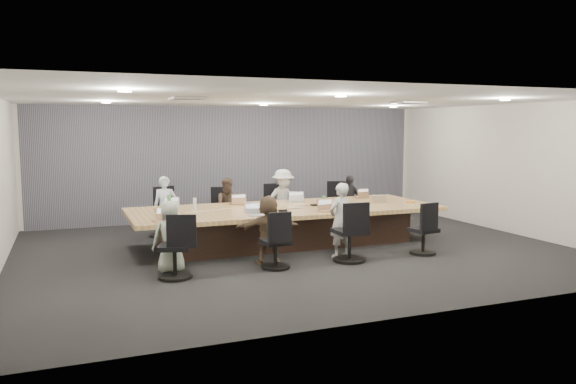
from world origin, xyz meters
name	(u,v)px	position (x,y,z in m)	size (l,w,h in m)	color
floor	(296,249)	(0.00, 0.00, 0.00)	(10.00, 8.00, 0.00)	black
ceiling	(296,99)	(0.00, 0.00, 2.80)	(10.00, 8.00, 0.00)	white
wall_back	(235,163)	(0.00, 4.00, 1.40)	(10.00, 2.80, 0.00)	beige
wall_front	(423,202)	(0.00, -4.00, 1.40)	(10.00, 2.80, 0.00)	beige
wall_right	(507,168)	(5.00, 0.00, 1.40)	(8.00, 2.80, 0.00)	beige
curtain	(236,163)	(0.00, 3.92, 1.40)	(9.80, 0.04, 2.80)	slate
conference_table	(286,224)	(0.00, 0.50, 0.40)	(6.00, 2.20, 0.74)	#322018
chair_0	(163,216)	(-2.12, 2.20, 0.44)	(0.59, 0.59, 0.88)	black
chair_1	(225,215)	(-0.78, 2.20, 0.38)	(0.52, 0.52, 0.77)	black
chair_2	(277,211)	(0.46, 2.20, 0.41)	(0.56, 0.56, 0.82)	black
chair_3	(342,207)	(2.09, 2.20, 0.41)	(0.55, 0.55, 0.82)	black
chair_4	(175,252)	(-2.49, -1.20, 0.41)	(0.55, 0.55, 0.81)	black
chair_5	(276,246)	(-0.85, -1.20, 0.36)	(0.49, 0.49, 0.73)	black
chair_6	(350,236)	(0.50, -1.20, 0.44)	(0.59, 0.59, 0.87)	black
chair_7	(423,234)	(2.01, -1.20, 0.37)	(0.50, 0.50, 0.74)	black
person_0	(165,208)	(-2.12, 1.85, 0.65)	(0.48, 0.31, 1.31)	#AFBECD
laptop_0	(170,207)	(-2.12, 1.30, 0.75)	(0.28, 0.20, 0.02)	#B2B2B7
person_1	(229,207)	(-0.78, 1.85, 0.61)	(0.60, 0.46, 1.23)	#46372D
laptop_1	(236,204)	(-0.78, 1.30, 0.75)	(0.29, 0.20, 0.02)	#8C6647
person_2	(283,200)	(0.46, 1.85, 0.69)	(0.89, 0.51, 1.38)	#B2B4B2
laptop_2	(292,201)	(0.46, 1.30, 0.75)	(0.32, 0.22, 0.02)	#B2B2B7
person_3	(349,201)	(2.09, 1.85, 0.60)	(0.70, 0.29, 1.20)	#26262A
laptop_3	(361,197)	(2.09, 1.30, 0.75)	(0.29, 0.20, 0.02)	#8C6647
person_4	(170,237)	(-2.49, -0.85, 0.58)	(0.56, 0.37, 1.15)	gray
laptop_4	(164,221)	(-2.49, -0.30, 0.75)	(0.34, 0.24, 0.02)	#8C6647
person_5	(268,230)	(-0.85, -0.85, 0.58)	(1.08, 0.35, 1.17)	brown
laptop_5	(258,215)	(-0.85, -0.30, 0.75)	(0.31, 0.21, 0.02)	#B2B2B7
person_6	(340,220)	(0.50, -0.85, 0.66)	(0.48, 0.32, 1.32)	#B2B2B2
laptop_6	(327,211)	(0.50, -0.30, 0.75)	(0.34, 0.23, 0.02)	#8C6647
bottle_green_left	(169,202)	(-2.17, 1.07, 0.88)	(0.08, 0.08, 0.28)	#4D8F55
bottle_green_right	(324,201)	(0.67, 0.19, 0.86)	(0.07, 0.07, 0.24)	#4D8F55
bottle_clear	(195,204)	(-1.73, 0.82, 0.85)	(0.07, 0.07, 0.23)	silver
cup_white_far	(248,205)	(-0.68, 0.80, 0.78)	(0.07, 0.07, 0.09)	white
cup_white_near	(339,200)	(1.27, 0.74, 0.79)	(0.08, 0.08, 0.10)	white
mug_brown	(163,211)	(-2.37, 0.54, 0.79)	(0.09, 0.09, 0.11)	brown
mic_left	(256,210)	(-0.71, 0.27, 0.76)	(0.17, 0.11, 0.03)	black
mic_right	(315,205)	(0.62, 0.48, 0.76)	(0.16, 0.11, 0.03)	black
stapler	(283,211)	(-0.32, -0.16, 0.77)	(0.16, 0.04, 0.06)	black
canvas_bag	(379,199)	(2.06, 0.47, 0.81)	(0.27, 0.17, 0.14)	gray
snack_packet	(410,202)	(2.65, 0.19, 0.76)	(0.16, 0.11, 0.04)	orange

